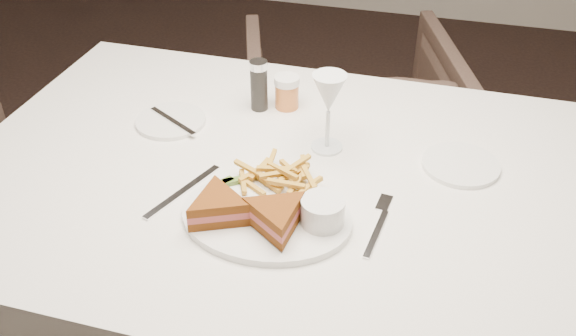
# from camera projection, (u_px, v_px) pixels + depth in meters

# --- Properties ---
(ground) EXTENTS (5.00, 5.00, 0.00)m
(ground) POSITION_uv_depth(u_px,v_px,m) (292.00, 315.00, 1.98)
(ground) COLOR black
(ground) RESTS_ON ground
(table) EXTENTS (1.41, 0.95, 0.75)m
(table) POSITION_uv_depth(u_px,v_px,m) (294.00, 301.00, 1.53)
(table) COLOR silver
(table) RESTS_ON ground
(chair_far) EXTENTS (0.86, 0.84, 0.71)m
(chair_far) POSITION_uv_depth(u_px,v_px,m) (349.00, 123.00, 2.22)
(chair_far) COLOR #433129
(chair_far) RESTS_ON ground
(table_setting) EXTENTS (0.81, 0.59, 0.18)m
(table_setting) POSITION_uv_depth(u_px,v_px,m) (281.00, 173.00, 1.25)
(table_setting) COLOR white
(table_setting) RESTS_ON table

